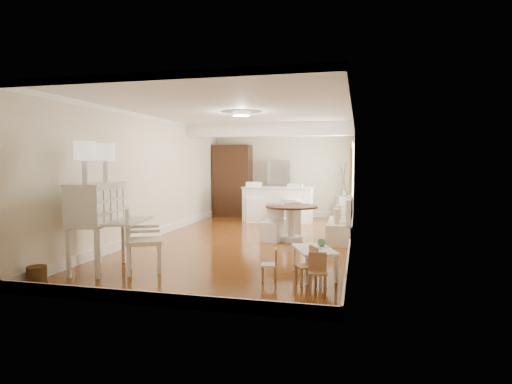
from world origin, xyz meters
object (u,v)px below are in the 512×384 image
at_px(secretary_bureau, 97,227).
at_px(sideboard, 343,209).
at_px(kids_chair_c, 318,272).
at_px(dining_table, 291,223).
at_px(bar_stool_left, 254,202).
at_px(kids_chair_a, 306,265).
at_px(kids_chair_b, 269,264).
at_px(breakfast_counter, 278,204).
at_px(wicker_basket, 37,276).
at_px(kids_table, 314,262).
at_px(slip_chair_far, 289,218).
at_px(bar_stool_right, 292,204).
at_px(slip_chair_near, 272,222).
at_px(pantry_cabinet, 233,181).
at_px(fridge, 290,189).
at_px(gustavian_armchair, 144,240).

bearing_deg(secretary_bureau, sideboard, 53.30).
height_order(kids_chair_c, dining_table, dining_table).
bearing_deg(bar_stool_left, sideboard, 0.75).
xyz_separation_m(kids_chair_c, sideboard, (0.08, 7.08, 0.11)).
relative_size(secretary_bureau, bar_stool_left, 1.22).
bearing_deg(kids_chair_a, bar_stool_left, 170.92).
height_order(kids_chair_b, kids_chair_c, kids_chair_c).
relative_size(kids_chair_b, breakfast_counter, 0.24).
xyz_separation_m(wicker_basket, kids_chair_a, (3.73, 0.90, 0.15)).
height_order(kids_table, slip_chair_far, slip_chair_far).
height_order(wicker_basket, bar_stool_right, bar_stool_right).
xyz_separation_m(kids_chair_c, slip_chair_near, (-1.33, 3.45, 0.16)).
distance_m(kids_chair_b, kids_chair_c, 0.81).
bearing_deg(kids_table, kids_chair_b, -147.30).
bearing_deg(slip_chair_near, breakfast_counter, 111.48).
relative_size(slip_chair_far, sideboard, 1.06).
xyz_separation_m(dining_table, bar_stool_right, (-0.37, 2.53, 0.17)).
bearing_deg(slip_chair_far, kids_chair_c, 59.94).
height_order(wicker_basket, kids_table, kids_table).
height_order(secretary_bureau, breakfast_counter, secretary_bureau).
relative_size(dining_table, pantry_cabinet, 0.50).
relative_size(kids_chair_b, fridge, 0.27).
height_order(gustavian_armchair, fridge, fridge).
bearing_deg(bar_stool_left, secretary_bureau, -117.89).
xyz_separation_m(kids_chair_a, fridge, (-1.38, 7.30, 0.62)).
relative_size(kids_table, pantry_cabinet, 0.38).
distance_m(kids_chair_a, slip_chair_far, 4.10).
bearing_deg(kids_chair_c, kids_chair_a, 119.05).
bearing_deg(gustavian_armchair, kids_chair_c, -125.59).
height_order(kids_table, kids_chair_a, kids_chair_a).
xyz_separation_m(wicker_basket, fridge, (2.35, 8.20, 0.76)).
height_order(slip_chair_far, bar_stool_left, bar_stool_left).
bearing_deg(kids_chair_b, kids_table, 113.22).
height_order(wicker_basket, sideboard, sideboard).
distance_m(fridge, sideboard, 1.80).
bearing_deg(slip_chair_far, secretary_bureau, 13.41).
distance_m(kids_chair_c, dining_table, 3.71).
distance_m(dining_table, fridge, 4.04).
relative_size(wicker_basket, slip_chair_near, 0.32).
distance_m(kids_chair_b, bar_stool_right, 5.83).
xyz_separation_m(kids_table, kids_chair_a, (-0.07, -0.48, 0.06)).
distance_m(secretary_bureau, dining_table, 4.24).
distance_m(kids_chair_a, bar_stool_left, 6.43).
height_order(slip_chair_near, bar_stool_left, bar_stool_left).
relative_size(kids_chair_b, bar_stool_left, 0.42).
height_order(secretary_bureau, kids_chair_c, secretary_bureau).
bearing_deg(slip_chair_far, breakfast_counter, -116.97).
distance_m(secretary_bureau, kids_chair_a, 3.41).
distance_m(kids_chair_a, fridge, 7.45).
xyz_separation_m(kids_chair_c, fridge, (-1.57, 7.55, 0.64)).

